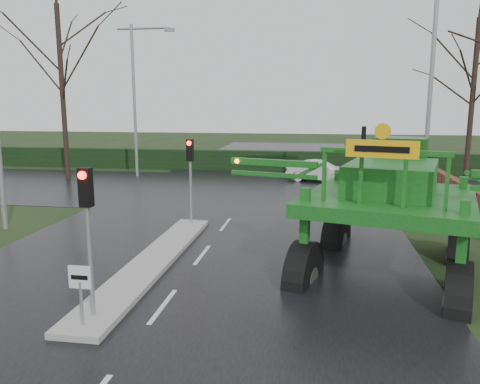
# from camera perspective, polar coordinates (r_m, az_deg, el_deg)

# --- Properties ---
(ground) EXTENTS (140.00, 140.00, 0.00)m
(ground) POSITION_cam_1_polar(r_m,az_deg,el_deg) (11.88, -9.37, -13.65)
(ground) COLOR black
(ground) RESTS_ON ground
(road_main) EXTENTS (14.00, 80.00, 0.02)m
(road_main) POSITION_cam_1_polar(r_m,az_deg,el_deg) (21.11, -0.75, -2.66)
(road_main) COLOR black
(road_main) RESTS_ON ground
(road_cross) EXTENTS (80.00, 12.00, 0.02)m
(road_cross) POSITION_cam_1_polar(r_m,az_deg,el_deg) (26.92, 1.46, 0.23)
(road_cross) COLOR black
(road_cross) RESTS_ON ground
(median_island) EXTENTS (1.20, 10.00, 0.16)m
(median_island) POSITION_cam_1_polar(r_m,az_deg,el_deg) (14.89, -10.48, -8.25)
(median_island) COLOR gray
(median_island) RESTS_ON ground
(hedge_row) EXTENTS (44.00, 0.90, 1.50)m
(hedge_row) POSITION_cam_1_polar(r_m,az_deg,el_deg) (34.67, 3.26, 3.79)
(hedge_row) COLOR black
(hedge_row) RESTS_ON ground
(brick_wall) EXTENTS (0.40, 20.00, 1.20)m
(brick_wall) POSITION_cam_1_polar(r_m,az_deg,el_deg) (27.47, 23.72, 0.80)
(brick_wall) COLOR #592D1E
(brick_wall) RESTS_ON ground
(keep_left_sign) EXTENTS (0.50, 0.07, 1.35)m
(keep_left_sign) POSITION_cam_1_polar(r_m,az_deg,el_deg) (10.70, -18.89, -10.76)
(keep_left_sign) COLOR gray
(keep_left_sign) RESTS_ON ground
(traffic_signal_near) EXTENTS (0.26, 0.33, 3.52)m
(traffic_signal_near) POSITION_cam_1_polar(r_m,az_deg,el_deg) (10.68, -18.15, -2.16)
(traffic_signal_near) COLOR gray
(traffic_signal_near) RESTS_ON ground
(traffic_signal_mid) EXTENTS (0.26, 0.33, 3.52)m
(traffic_signal_mid) POSITION_cam_1_polar(r_m,az_deg,el_deg) (18.52, -6.09, 3.53)
(traffic_signal_mid) COLOR gray
(traffic_signal_mid) RESTS_ON ground
(traffic_signal_far) EXTENTS (0.26, 0.33, 3.52)m
(traffic_signal_far) POSITION_cam_1_polar(r_m,az_deg,el_deg) (30.47, 14.80, 6.00)
(traffic_signal_far) COLOR gray
(traffic_signal_far) RESTS_ON ground
(street_light_right) EXTENTS (3.85, 0.30, 10.00)m
(street_light_right) POSITION_cam_1_polar(r_m,az_deg,el_deg) (22.74, 21.51, 12.76)
(street_light_right) COLOR gray
(street_light_right) RESTS_ON ground
(street_light_left_far) EXTENTS (3.85, 0.30, 10.00)m
(street_light_left_far) POSITION_cam_1_polar(r_m,az_deg,el_deg) (32.46, -12.31, 12.38)
(street_light_left_far) COLOR gray
(street_light_left_far) RESTS_ON ground
(tree_left_far) EXTENTS (7.70, 7.70, 13.26)m
(tree_left_far) POSITION_cam_1_polar(r_m,az_deg,el_deg) (32.57, -21.01, 13.97)
(tree_left_far) COLOR black
(tree_left_far) RESTS_ON ground
(tree_right_far) EXTENTS (7.00, 7.00, 12.05)m
(tree_right_far) POSITION_cam_1_polar(r_m,az_deg,el_deg) (32.67, 26.66, 12.40)
(tree_right_far) COLOR black
(tree_right_far) RESTS_ON ground
(crop_sprayer) EXTENTS (9.55, 7.11, 5.50)m
(crop_sprayer) POSITION_cam_1_polar(r_m,az_deg,el_deg) (13.08, 8.35, 0.59)
(crop_sprayer) COLOR black
(crop_sprayer) RESTS_ON ground
(white_sedan) EXTENTS (4.28, 2.29, 1.34)m
(white_sedan) POSITION_cam_1_polar(r_m,az_deg,el_deg) (30.33, 9.60, 1.25)
(white_sedan) COLOR silver
(white_sedan) RESTS_ON ground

